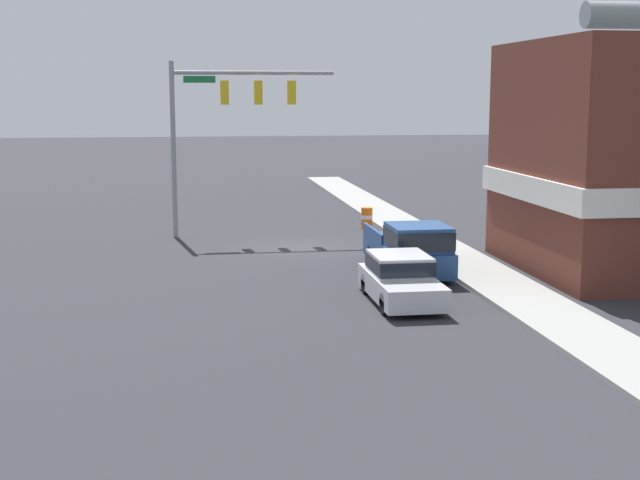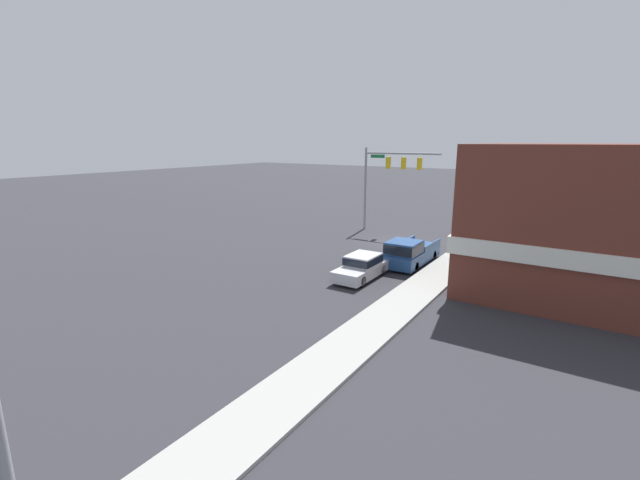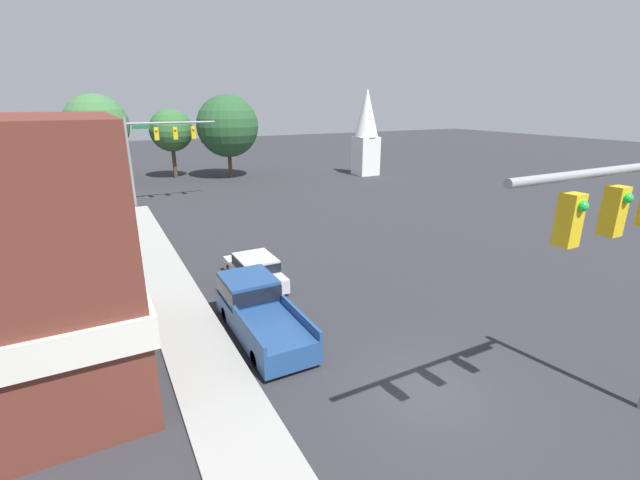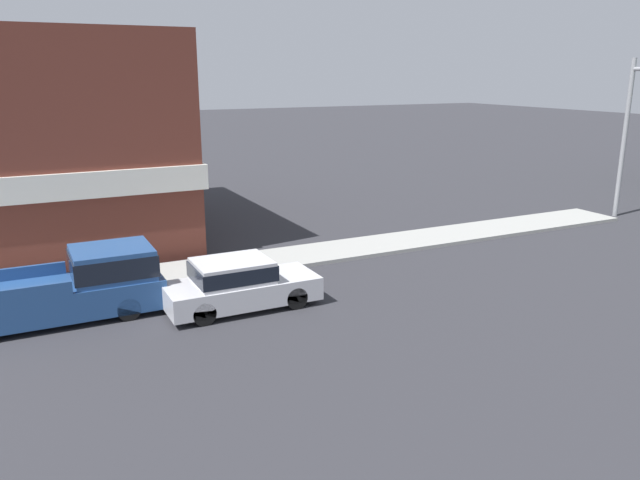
# 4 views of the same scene
# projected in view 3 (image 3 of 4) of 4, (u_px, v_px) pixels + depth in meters

# --- Properties ---
(ground_plane) EXTENTS (200.00, 200.00, 0.00)m
(ground_plane) POSITION_uv_depth(u_px,v_px,m) (428.00, 394.00, 13.16)
(ground_plane) COLOR #2D2D33
(sidewalk_curb) EXTENTS (2.40, 60.00, 0.14)m
(sidewalk_curb) POSITION_uv_depth(u_px,v_px,m) (251.00, 462.00, 10.60)
(sidewalk_curb) COLOR #9E9E99
(sidewalk_curb) RESTS_ON ground
(far_signal_assembly) EXTENTS (7.41, 0.49, 7.37)m
(far_signal_assembly) POSITION_uv_depth(u_px,v_px,m) (159.00, 141.00, 36.09)
(far_signal_assembly) COLOR gray
(far_signal_assembly) RESTS_ON ground
(car_lead) EXTENTS (1.84, 4.47, 1.49)m
(car_lead) POSITION_uv_depth(u_px,v_px,m) (255.00, 269.00, 20.85)
(car_lead) COLOR black
(car_lead) RESTS_ON ground
(pickup_truck_parked) EXTENTS (2.08, 5.74, 1.90)m
(pickup_truck_parked) POSITION_uv_depth(u_px,v_px,m) (257.00, 308.00, 16.59)
(pickup_truck_parked) COLOR black
(pickup_truck_parked) RESTS_ON ground
(church_steeple) EXTENTS (2.81, 2.81, 10.13)m
(church_steeple) POSITION_uv_depth(u_px,v_px,m) (366.00, 130.00, 50.95)
(church_steeple) COLOR white
(church_steeple) RESTS_ON ground
(backdrop_tree_left_far) EXTENTS (6.59, 6.59, 9.43)m
(backdrop_tree_left_far) POSITION_uv_depth(u_px,v_px,m) (97.00, 126.00, 45.43)
(backdrop_tree_left_far) COLOR #4C3823
(backdrop_tree_left_far) RESTS_ON ground
(backdrop_tree_left_mid) EXTENTS (4.82, 4.82, 7.86)m
(backdrop_tree_left_mid) POSITION_uv_depth(u_px,v_px,m) (171.00, 130.00, 48.87)
(backdrop_tree_left_mid) COLOR #4C3823
(backdrop_tree_left_mid) RESTS_ON ground
(backdrop_tree_center) EXTENTS (6.99, 6.99, 9.38)m
(backdrop_tree_center) POSITION_uv_depth(u_px,v_px,m) (228.00, 126.00, 48.95)
(backdrop_tree_center) COLOR #4C3823
(backdrop_tree_center) RESTS_ON ground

